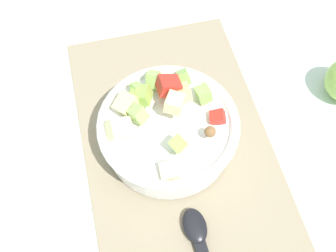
% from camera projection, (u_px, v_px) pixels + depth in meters
% --- Properties ---
extents(ground_plane, '(2.40, 2.40, 0.00)m').
position_uv_depth(ground_plane, '(176.00, 141.00, 0.71)').
color(ground_plane, silver).
extents(placemat, '(0.51, 0.32, 0.01)m').
position_uv_depth(placemat, '(176.00, 140.00, 0.71)').
color(placemat, gray).
rests_on(placemat, ground_plane).
extents(salad_bowl, '(0.23, 0.23, 0.11)m').
position_uv_depth(salad_bowl, '(167.00, 128.00, 0.67)').
color(salad_bowl, white).
rests_on(salad_bowl, placemat).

